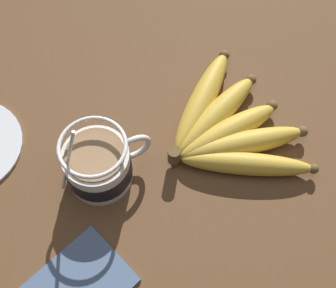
% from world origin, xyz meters
% --- Properties ---
extents(table, '(1.37, 1.37, 0.03)m').
position_xyz_m(table, '(0.00, 0.00, 0.02)').
color(table, brown).
rests_on(table, ground).
extents(coffee_mug, '(0.15, 0.10, 0.15)m').
position_xyz_m(coffee_mug, '(-0.10, 0.02, 0.07)').
color(coffee_mug, white).
rests_on(coffee_mug, table).
extents(banana_bunch, '(0.23, 0.28, 0.04)m').
position_xyz_m(banana_bunch, '(0.11, 0.01, 0.05)').
color(banana_bunch, brown).
rests_on(banana_bunch, table).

